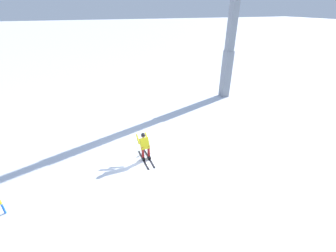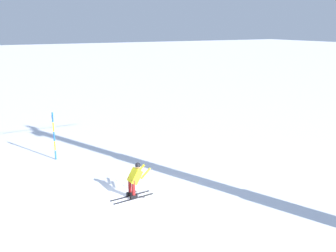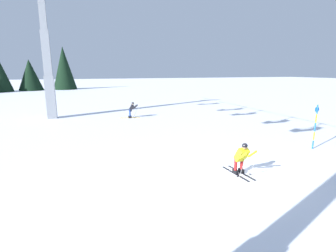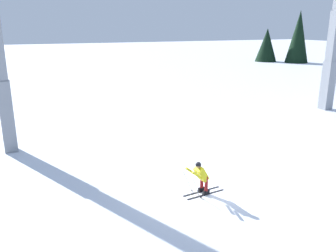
{
  "view_description": "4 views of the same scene",
  "coord_description": "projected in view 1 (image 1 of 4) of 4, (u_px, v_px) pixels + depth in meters",
  "views": [
    {
      "loc": [
        8.87,
        -2.15,
        6.94
      ],
      "look_at": [
        0.21,
        0.71,
        2.03
      ],
      "focal_mm": 24.02,
      "sensor_mm": 36.0,
      "label": 1
    },
    {
      "loc": [
        4.96,
        12.32,
        6.52
      ],
      "look_at": [
        -0.42,
        2.46,
        3.52
      ],
      "focal_mm": 40.49,
      "sensor_mm": 36.0,
      "label": 2
    },
    {
      "loc": [
        -8.83,
        5.73,
        4.2
      ],
      "look_at": [
        0.6,
        2.5,
        2.03
      ],
      "focal_mm": 27.37,
      "sensor_mm": 36.0,
      "label": 3
    },
    {
      "loc": [
        -6.86,
        -10.98,
        6.37
      ],
      "look_at": [
        -1.26,
        1.03,
        2.55
      ],
      "focal_mm": 36.94,
      "sensor_mm": 36.0,
      "label": 4
    }
  ],
  "objects": [
    {
      "name": "ground_plane",
      "position": [
        153.0,
        162.0,
        11.3
      ],
      "size": [
        260.0,
        260.0,
        0.0
      ],
      "primitive_type": "plane",
      "color": "white"
    },
    {
      "name": "skier_carving_main",
      "position": [
        145.0,
        145.0,
        11.23
      ],
      "size": [
        1.76,
        0.73,
        1.51
      ],
      "color": "black",
      "rests_on": "ground_plane"
    },
    {
      "name": "lift_tower_near",
      "position": [
        231.0,
        34.0,
        17.14
      ],
      "size": [
        0.65,
        2.29,
        11.84
      ],
      "color": "gray",
      "rests_on": "ground_plane"
    }
  ]
}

